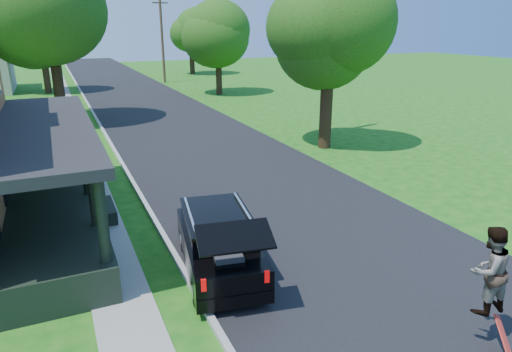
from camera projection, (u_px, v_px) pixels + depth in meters
name	position (u px, v px, depth m)	size (l,w,h in m)	color
ground	(363.00, 272.00, 11.17)	(140.00, 140.00, 0.00)	#125911
street	(168.00, 121.00, 28.50)	(8.00, 120.00, 0.02)	black
curb	(101.00, 127.00, 26.94)	(0.15, 120.00, 0.12)	#A2A39D
sidewalk	(73.00, 129.00, 26.34)	(1.30, 120.00, 0.03)	gray
black_suv	(219.00, 243.00, 11.00)	(2.25, 4.44, 1.98)	black
skateboarder	(489.00, 270.00, 8.24)	(0.84, 0.66, 1.70)	black
skateboard	(503.00, 337.00, 8.36)	(0.43, 0.62, 0.60)	#B2190F
tree_left_mid	(48.00, 16.00, 26.37)	(7.67, 7.46, 9.90)	black
tree_left_far	(39.00, 29.00, 38.51)	(5.88, 5.68, 8.38)	black
tree_right_near	(329.00, 28.00, 20.73)	(5.87, 6.00, 8.30)	black
tree_right_mid	(217.00, 28.00, 37.87)	(5.84, 5.84, 8.41)	black
tree_right_far	(190.00, 28.00, 54.22)	(5.77, 5.60, 8.44)	black
utility_pole_near	(327.00, 48.00, 23.73)	(1.76, 0.60, 8.87)	#4E3224
utility_pole_far	(162.00, 39.00, 46.17)	(1.58, 0.27, 8.37)	#4E3224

